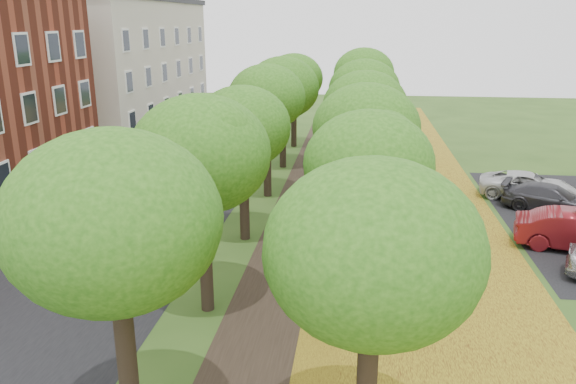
% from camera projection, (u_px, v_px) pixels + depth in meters
% --- Properties ---
extents(street_asphalt, '(8.00, 70.00, 0.01)m').
position_uv_depth(street_asphalt, '(148.00, 210.00, 26.77)').
color(street_asphalt, black).
rests_on(street_asphalt, ground).
extents(footpath, '(3.20, 70.00, 0.01)m').
position_uv_depth(footpath, '(305.00, 216.00, 25.90)').
color(footpath, black).
rests_on(footpath, ground).
extents(leaf_verge, '(7.50, 70.00, 0.01)m').
position_uv_depth(leaf_verge, '(415.00, 221.00, 25.31)').
color(leaf_verge, gold).
rests_on(leaf_verge, ground).
extents(tree_row_west, '(3.95, 33.95, 6.53)m').
position_uv_depth(tree_row_west, '(256.00, 112.00, 24.74)').
color(tree_row_west, black).
rests_on(tree_row_west, ground).
extents(tree_row_east, '(3.95, 33.95, 6.53)m').
position_uv_depth(tree_row_east, '(366.00, 114.00, 24.18)').
color(tree_row_east, black).
rests_on(tree_row_east, ground).
extents(building_cream, '(10.30, 20.30, 10.40)m').
position_uv_depth(building_cream, '(109.00, 67.00, 43.44)').
color(building_cream, beige).
rests_on(building_cream, ground).
extents(car_grey, '(4.73, 3.42, 1.27)m').
position_uv_depth(car_grey, '(551.00, 198.00, 26.45)').
color(car_grey, '#323136').
rests_on(car_grey, ground).
extents(car_white, '(5.14, 3.27, 1.32)m').
position_uv_depth(car_white, '(528.00, 186.00, 28.41)').
color(car_white, silver).
rests_on(car_white, ground).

